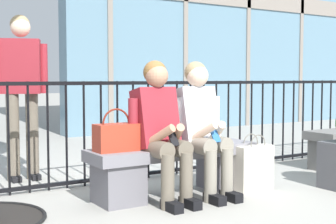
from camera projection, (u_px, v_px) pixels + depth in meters
ground_plane at (174, 195)px, 4.36m from camera, size 60.00×60.00×0.00m
stone_bench at (174, 165)px, 4.34m from camera, size 1.60×0.44×0.45m
seated_person_with_phone at (161, 126)px, 4.09m from camera, size 0.52×0.66×1.21m
seated_person_companion at (202, 124)px, 4.32m from camera, size 0.52×0.66×1.21m
handbag_on_bench at (116, 137)px, 4.00m from camera, size 0.36×0.18×0.36m
shopping_bag at (254, 168)px, 4.51m from camera, size 0.38×0.14×0.54m
bystander_at_railing at (22, 84)px, 4.96m from camera, size 0.55×0.35×1.71m
plaza_railing at (133, 130)px, 4.98m from camera, size 9.43×0.04×1.03m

